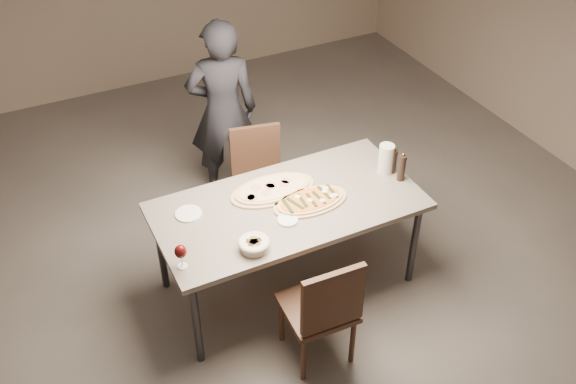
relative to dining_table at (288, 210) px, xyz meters
name	(u,v)px	position (x,y,z in m)	size (l,w,h in m)	color
room	(288,121)	(0.00, 0.00, 0.71)	(7.00, 7.00, 7.00)	#5B544E
dining_table	(288,210)	(0.00, 0.00, 0.00)	(1.80, 0.90, 0.75)	slate
zucchini_pizza	(311,201)	(0.14, -0.06, 0.07)	(0.53, 0.30, 0.05)	tan
ham_pizza	(273,189)	(-0.03, 0.17, 0.07)	(0.61, 0.34, 0.04)	tan
bread_basket	(254,244)	(-0.38, -0.31, 0.10)	(0.20, 0.20, 0.07)	beige
oil_dish	(288,220)	(-0.08, -0.16, 0.07)	(0.13, 0.13, 0.02)	white
pepper_mill_left	(393,161)	(0.83, 0.00, 0.15)	(0.05, 0.05, 0.21)	black
pepper_mill_right	(402,167)	(0.83, -0.11, 0.16)	(0.06, 0.06, 0.23)	black
carafe	(386,159)	(0.78, 0.02, 0.17)	(0.11, 0.11, 0.22)	silver
wine_glass	(181,252)	(-0.83, -0.26, 0.17)	(0.07, 0.07, 0.17)	silver
side_plate	(189,214)	(-0.64, 0.19, 0.06)	(0.18, 0.18, 0.01)	white
chair_near	(324,307)	(-0.11, -0.72, -0.19)	(0.44, 0.44, 0.89)	#41291B
chair_far	(259,175)	(0.10, 0.71, -0.20)	(0.49, 0.49, 0.87)	#41291B
diner	(223,111)	(0.03, 1.26, 0.09)	(0.57, 0.38, 1.57)	black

